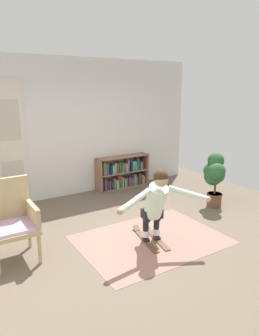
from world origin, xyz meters
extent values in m
plane|color=brown|center=(0.00, 0.00, 0.00)|extent=(7.20, 7.20, 0.00)
cube|color=silver|center=(0.00, 2.60, 1.45)|extent=(6.00, 0.10, 2.90)
cube|color=beige|center=(-1.26, 2.54, 1.18)|extent=(0.55, 0.04, 2.35)
cube|color=#B5B29F|center=(-1.26, 2.52, 1.69)|extent=(0.41, 0.01, 0.76)
cube|color=#B5B29F|center=(-1.26, 2.52, 0.59)|extent=(0.41, 0.01, 0.64)
cube|color=#99685C|center=(0.15, -0.12, 0.00)|extent=(2.18, 1.61, 0.01)
cube|color=#86614A|center=(0.52, 2.39, 0.37)|extent=(0.04, 0.30, 0.75)
cube|color=#86614A|center=(1.78, 2.39, 0.37)|extent=(0.04, 0.30, 0.75)
cube|color=#86614A|center=(1.15, 2.39, 0.01)|extent=(1.26, 0.30, 0.02)
cube|color=#86614A|center=(1.15, 2.39, 0.37)|extent=(1.26, 0.30, 0.02)
cube|color=#86614A|center=(1.15, 2.39, 0.74)|extent=(1.26, 0.30, 0.02)
cube|color=#533675|center=(0.57, 2.41, 0.16)|extent=(0.06, 0.21, 0.29)
cube|color=#503439|center=(0.65, 2.38, 0.15)|extent=(0.06, 0.23, 0.27)
cube|color=navy|center=(0.72, 2.38, 0.13)|extent=(0.04, 0.18, 0.22)
cube|color=brown|center=(0.77, 2.39, 0.13)|extent=(0.04, 0.21, 0.22)
cube|color=navy|center=(0.84, 2.37, 0.11)|extent=(0.05, 0.19, 0.18)
cube|color=#AD9D35|center=(0.89, 2.38, 0.14)|extent=(0.03, 0.16, 0.25)
cube|color=#5FB968|center=(0.94, 2.37, 0.12)|extent=(0.07, 0.23, 0.20)
cube|color=#A12E48|center=(1.01, 2.38, 0.17)|extent=(0.04, 0.14, 0.30)
cube|color=#A2594B|center=(1.07, 2.39, 0.16)|extent=(0.03, 0.14, 0.28)
cube|color=#4C9B4C|center=(1.11, 2.41, 0.14)|extent=(0.04, 0.23, 0.23)
cube|color=teal|center=(1.17, 2.39, 0.12)|extent=(0.04, 0.20, 0.20)
cube|color=#AD626A|center=(1.24, 2.40, 0.12)|extent=(0.04, 0.14, 0.19)
cube|color=brown|center=(1.30, 2.39, 0.13)|extent=(0.05, 0.20, 0.22)
cube|color=#5C4187|center=(1.38, 2.39, 0.11)|extent=(0.05, 0.16, 0.18)
cube|color=slate|center=(1.44, 2.37, 0.15)|extent=(0.05, 0.16, 0.27)
cube|color=#606C38|center=(1.52, 2.40, 0.12)|extent=(0.04, 0.16, 0.20)
cube|color=maroon|center=(1.58, 2.41, 0.15)|extent=(0.05, 0.23, 0.26)
cube|color=#456B63|center=(1.65, 2.39, 0.13)|extent=(0.04, 0.23, 0.23)
cube|color=#9F7556|center=(1.70, 2.39, 0.11)|extent=(0.04, 0.21, 0.19)
cube|color=#94355A|center=(0.57, 2.40, 0.48)|extent=(0.05, 0.17, 0.19)
cube|color=#4C582A|center=(0.63, 2.37, 0.53)|extent=(0.06, 0.16, 0.29)
cube|color=teal|center=(0.69, 2.41, 0.52)|extent=(0.03, 0.16, 0.26)
cube|color=#375839|center=(0.74, 2.40, 0.51)|extent=(0.04, 0.15, 0.26)
cube|color=navy|center=(0.79, 2.40, 0.49)|extent=(0.05, 0.22, 0.21)
cube|color=#40C6A0|center=(0.86, 2.39, 0.48)|extent=(0.05, 0.20, 0.19)
cube|color=tan|center=(0.92, 2.41, 0.50)|extent=(0.03, 0.22, 0.23)
cube|color=#4E3E2F|center=(0.98, 2.39, 0.50)|extent=(0.06, 0.15, 0.23)
cube|color=#2D530F|center=(1.05, 2.37, 0.51)|extent=(0.05, 0.14, 0.25)
cube|color=#37664C|center=(1.11, 2.39, 0.50)|extent=(0.06, 0.21, 0.23)
cube|color=#952F49|center=(1.17, 2.41, 0.48)|extent=(0.04, 0.22, 0.20)
cube|color=#719861|center=(1.21, 2.38, 0.48)|extent=(0.04, 0.18, 0.20)
cube|color=brown|center=(1.26, 2.40, 0.52)|extent=(0.06, 0.18, 0.27)
cube|color=navy|center=(1.34, 2.39, 0.48)|extent=(0.05, 0.23, 0.18)
cube|color=#59B877|center=(1.42, 2.41, 0.49)|extent=(0.05, 0.17, 0.22)
cube|color=green|center=(1.48, 2.40, 0.49)|extent=(0.06, 0.15, 0.21)
cube|color=navy|center=(1.55, 2.41, 0.52)|extent=(0.05, 0.18, 0.28)
cube|color=#48726E|center=(1.63, 2.41, 0.48)|extent=(0.05, 0.22, 0.19)
cube|color=#581B0F|center=(1.69, 2.39, 0.51)|extent=(0.05, 0.16, 0.26)
cylinder|color=tan|center=(-1.49, 0.12, 0.21)|extent=(0.05, 0.05, 0.42)
cylinder|color=tan|center=(-1.49, 0.64, 0.21)|extent=(0.05, 0.05, 0.42)
cube|color=tan|center=(-1.75, 0.38, 0.45)|extent=(0.60, 0.60, 0.06)
cube|color=#D4A8E1|center=(-1.75, 0.38, 0.50)|extent=(0.54, 0.54, 0.04)
cube|color=tan|center=(-1.75, 0.65, 0.80)|extent=(0.60, 0.06, 0.60)
cube|color=tan|center=(-1.48, 0.38, 0.62)|extent=(0.06, 0.56, 0.28)
cylinder|color=brown|center=(2.05, 0.38, 0.13)|extent=(0.28, 0.28, 0.26)
cylinder|color=brown|center=(2.05, 0.38, 0.24)|extent=(0.30, 0.30, 0.04)
cylinder|color=#4C3823|center=(2.05, 0.38, 0.44)|extent=(0.04, 0.04, 0.36)
sphere|color=#26562B|center=(2.04, 0.44, 0.60)|extent=(0.35, 0.35, 0.35)
sphere|color=#26562B|center=(2.09, 0.44, 0.91)|extent=(0.32, 0.32, 0.32)
sphere|color=#26562B|center=(2.17, 0.45, 0.61)|extent=(0.32, 0.32, 0.32)
sphere|color=#26562B|center=(1.99, 0.32, 0.74)|extent=(0.34, 0.34, 0.34)
sphere|color=#26562B|center=(2.06, 0.50, 0.70)|extent=(0.32, 0.32, 0.32)
cube|color=brown|center=(0.06, -0.10, 0.01)|extent=(0.26, 0.82, 0.01)
cube|color=brown|center=(0.14, 0.27, 0.05)|extent=(0.11, 0.13, 0.06)
cube|color=black|center=(0.06, -0.12, 0.04)|extent=(0.10, 0.13, 0.04)
cube|color=brown|center=(0.24, -0.14, 0.01)|extent=(0.26, 0.82, 0.01)
cube|color=brown|center=(0.32, 0.23, 0.05)|extent=(0.11, 0.13, 0.06)
cube|color=black|center=(0.24, -0.16, 0.04)|extent=(0.10, 0.13, 0.04)
cylinder|color=white|center=(0.06, -0.10, 0.13)|extent=(0.13, 0.13, 0.10)
cylinder|color=black|center=(0.06, -0.10, 0.33)|extent=(0.11, 0.11, 0.30)
cylinder|color=black|center=(0.06, -0.12, 0.44)|extent=(0.13, 0.13, 0.22)
cylinder|color=white|center=(0.24, -0.14, 0.13)|extent=(0.13, 0.13, 0.10)
cylinder|color=black|center=(0.24, -0.14, 0.33)|extent=(0.11, 0.11, 0.30)
cylinder|color=black|center=(0.24, -0.16, 0.44)|extent=(0.13, 0.13, 0.22)
cube|color=black|center=(0.15, -0.14, 0.45)|extent=(0.33, 0.24, 0.14)
cylinder|color=silver|center=(0.12, -0.25, 0.69)|extent=(0.37, 0.52, 0.59)
sphere|color=tan|center=(0.09, -0.42, 1.05)|extent=(0.24, 0.24, 0.20)
sphere|color=#382619|center=(0.09, -0.41, 1.09)|extent=(0.25, 0.25, 0.21)
cylinder|color=silver|center=(-0.32, -0.39, 0.82)|extent=(0.58, 0.21, 0.23)
sphere|color=tan|center=(-0.59, -0.45, 0.75)|extent=(0.11, 0.11, 0.09)
cylinder|color=silver|center=(0.47, -0.55, 0.82)|extent=(0.51, 0.41, 0.23)
sphere|color=tan|center=(0.70, -0.72, 0.75)|extent=(0.11, 0.11, 0.09)
camera|label=1|loc=(-2.47, -3.68, 2.28)|focal=33.50mm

